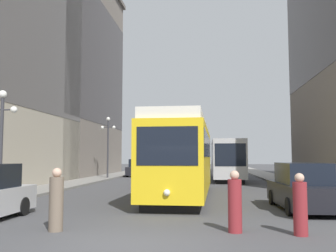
{
  "coord_description": "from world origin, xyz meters",
  "views": [
    {
      "loc": [
        1.83,
        -8.87,
        2.05
      ],
      "look_at": [
        0.17,
        7.03,
        3.37
      ],
      "focal_mm": 40.28,
      "sensor_mm": 36.0,
      "label": 1
    }
  ],
  "objects_px": {
    "pedestrian_crossing_far": "(56,202)",
    "transit_bus": "(226,158)",
    "streetcar": "(183,156)",
    "lamp_post_left_near": "(2,127)",
    "parked_car_right_far": "(302,188)",
    "lamp_post_left_far": "(108,138)",
    "parked_car_left_mid": "(138,168)",
    "pedestrian_on_sidewalk": "(300,206)",
    "pedestrian_crossing_near": "(235,204)"
  },
  "relations": [
    {
      "from": "lamp_post_left_near",
      "to": "streetcar",
      "type": "bearing_deg",
      "value": 23.19
    },
    {
      "from": "pedestrian_crossing_near",
      "to": "lamp_post_left_far",
      "type": "xyz_separation_m",
      "value": [
        -9.94,
        23.69,
        3.05
      ]
    },
    {
      "from": "parked_car_left_mid",
      "to": "pedestrian_crossing_far",
      "type": "bearing_deg",
      "value": -82.92
    },
    {
      "from": "parked_car_left_mid",
      "to": "pedestrian_on_sidewalk",
      "type": "height_order",
      "value": "parked_car_left_mid"
    },
    {
      "from": "pedestrian_crossing_near",
      "to": "pedestrian_on_sidewalk",
      "type": "xyz_separation_m",
      "value": [
        1.67,
        -0.23,
        -0.03
      ]
    },
    {
      "from": "parked_car_right_far",
      "to": "pedestrian_crossing_near",
      "type": "relative_size",
      "value": 2.96
    },
    {
      "from": "streetcar",
      "to": "transit_bus",
      "type": "height_order",
      "value": "streetcar"
    },
    {
      "from": "pedestrian_on_sidewalk",
      "to": "lamp_post_left_near",
      "type": "relative_size",
      "value": 0.33
    },
    {
      "from": "lamp_post_left_far",
      "to": "parked_car_right_far",
      "type": "bearing_deg",
      "value": -55.93
    },
    {
      "from": "transit_bus",
      "to": "lamp_post_left_near",
      "type": "distance_m",
      "value": 21.84
    },
    {
      "from": "streetcar",
      "to": "pedestrian_crossing_far",
      "type": "xyz_separation_m",
      "value": [
        -2.92,
        -9.18,
        -1.29
      ]
    },
    {
      "from": "parked_car_right_far",
      "to": "pedestrian_crossing_near",
      "type": "xyz_separation_m",
      "value": [
        -2.91,
        -4.68,
        -0.06
      ]
    },
    {
      "from": "streetcar",
      "to": "pedestrian_crossing_far",
      "type": "distance_m",
      "value": 9.72
    },
    {
      "from": "pedestrian_crossing_far",
      "to": "transit_bus",
      "type": "bearing_deg",
      "value": 2.49
    },
    {
      "from": "parked_car_right_far",
      "to": "lamp_post_left_far",
      "type": "height_order",
      "value": "lamp_post_left_far"
    },
    {
      "from": "streetcar",
      "to": "parked_car_right_far",
      "type": "height_order",
      "value": "streetcar"
    },
    {
      "from": "pedestrian_crossing_far",
      "to": "streetcar",
      "type": "bearing_deg",
      "value": -1.7
    },
    {
      "from": "parked_car_right_far",
      "to": "lamp_post_left_far",
      "type": "xyz_separation_m",
      "value": [
        -12.85,
        19.01,
        2.99
      ]
    },
    {
      "from": "streetcar",
      "to": "pedestrian_crossing_near",
      "type": "height_order",
      "value": "streetcar"
    },
    {
      "from": "parked_car_right_far",
      "to": "pedestrian_crossing_far",
      "type": "height_order",
      "value": "parked_car_right_far"
    },
    {
      "from": "transit_bus",
      "to": "parked_car_right_far",
      "type": "relative_size",
      "value": 2.59
    },
    {
      "from": "parked_car_right_far",
      "to": "parked_car_left_mid",
      "type": "bearing_deg",
      "value": -67.15
    },
    {
      "from": "streetcar",
      "to": "lamp_post_left_near",
      "type": "xyz_separation_m",
      "value": [
        -7.93,
        -3.4,
        1.31
      ]
    },
    {
      "from": "pedestrian_crossing_far",
      "to": "lamp_post_left_far",
      "type": "relative_size",
      "value": 0.31
    },
    {
      "from": "pedestrian_crossing_near",
      "to": "pedestrian_crossing_far",
      "type": "distance_m",
      "value": 4.94
    },
    {
      "from": "parked_car_left_mid",
      "to": "lamp_post_left_far",
      "type": "xyz_separation_m",
      "value": [
        -1.9,
        -5.24,
        2.99
      ]
    },
    {
      "from": "pedestrian_crossing_near",
      "to": "lamp_post_left_far",
      "type": "bearing_deg",
      "value": 71.82
    },
    {
      "from": "pedestrian_crossing_far",
      "to": "parked_car_left_mid",
      "type": "bearing_deg",
      "value": 22.02
    },
    {
      "from": "lamp_post_left_far",
      "to": "streetcar",
      "type": "bearing_deg",
      "value": -61.87
    },
    {
      "from": "pedestrian_crossing_near",
      "to": "lamp_post_left_near",
      "type": "bearing_deg",
      "value": 110.3
    },
    {
      "from": "pedestrian_crossing_near",
      "to": "lamp_post_left_near",
      "type": "relative_size",
      "value": 0.34
    },
    {
      "from": "parked_car_left_mid",
      "to": "lamp_post_left_near",
      "type": "bearing_deg",
      "value": -93.62
    },
    {
      "from": "lamp_post_left_near",
      "to": "lamp_post_left_far",
      "type": "bearing_deg",
      "value": 90.0
    },
    {
      "from": "lamp_post_left_near",
      "to": "pedestrian_on_sidewalk",
      "type": "bearing_deg",
      "value": -26.09
    },
    {
      "from": "streetcar",
      "to": "lamp_post_left_far",
      "type": "bearing_deg",
      "value": 119.58
    },
    {
      "from": "streetcar",
      "to": "lamp_post_left_far",
      "type": "distance_m",
      "value": 16.91
    },
    {
      "from": "transit_bus",
      "to": "lamp_post_left_near",
      "type": "bearing_deg",
      "value": -119.95
    },
    {
      "from": "lamp_post_left_far",
      "to": "pedestrian_crossing_far",
      "type": "bearing_deg",
      "value": -78.22
    },
    {
      "from": "pedestrian_crossing_far",
      "to": "pedestrian_on_sidewalk",
      "type": "distance_m",
      "value": 6.61
    },
    {
      "from": "parked_car_left_mid",
      "to": "parked_car_right_far",
      "type": "height_order",
      "value": "same"
    },
    {
      "from": "pedestrian_crossing_far",
      "to": "lamp_post_left_near",
      "type": "relative_size",
      "value": 0.36
    },
    {
      "from": "streetcar",
      "to": "parked_car_right_far",
      "type": "distance_m",
      "value": 6.58
    },
    {
      "from": "transit_bus",
      "to": "lamp_post_left_far",
      "type": "bearing_deg",
      "value": -176.57
    },
    {
      "from": "lamp_post_left_far",
      "to": "lamp_post_left_near",
      "type": "bearing_deg",
      "value": -90.0
    },
    {
      "from": "transit_bus",
      "to": "parked_car_left_mid",
      "type": "height_order",
      "value": "transit_bus"
    },
    {
      "from": "lamp_post_left_near",
      "to": "transit_bus",
      "type": "bearing_deg",
      "value": 59.97
    },
    {
      "from": "pedestrian_crossing_near",
      "to": "lamp_post_left_far",
      "type": "height_order",
      "value": "lamp_post_left_far"
    },
    {
      "from": "streetcar",
      "to": "lamp_post_left_near",
      "type": "distance_m",
      "value": 8.73
    },
    {
      "from": "transit_bus",
      "to": "lamp_post_left_far",
      "type": "height_order",
      "value": "lamp_post_left_far"
    },
    {
      "from": "streetcar",
      "to": "transit_bus",
      "type": "relative_size",
      "value": 0.96
    }
  ]
}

